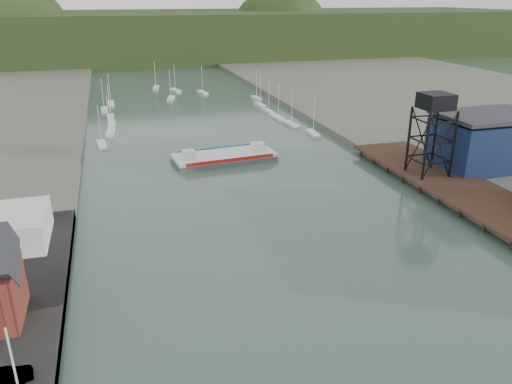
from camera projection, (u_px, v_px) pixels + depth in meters
east_pier at (479, 197)px, 88.79m from camera, size 14.00×70.00×2.45m
lift_tower at (435, 106)px, 94.81m from camera, size 6.50×6.50×16.00m
blue_shed at (487, 141)px, 103.67m from camera, size 20.50×14.50×11.30m
marina_sailboats at (189, 110)px, 163.16m from camera, size 57.71×92.65×0.90m
distant_hills at (139, 39)px, 303.78m from camera, size 500.00×120.00×80.00m
chain_ferry at (224, 156)px, 114.09m from camera, size 23.74×11.31×3.31m
car_west_b at (7, 377)px, 46.29m from camera, size 4.67×2.29×1.47m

